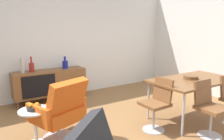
% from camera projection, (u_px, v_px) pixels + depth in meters
% --- Properties ---
extents(ground_plane, '(8.32, 8.32, 0.00)m').
position_uv_depth(ground_plane, '(119.00, 139.00, 3.24)').
color(ground_plane, olive).
extents(wall_back, '(6.80, 0.12, 2.80)m').
position_uv_depth(wall_back, '(58.00, 39.00, 5.12)').
color(wall_back, white).
rests_on(wall_back, ground_plane).
extents(sideboard, '(1.60, 0.45, 0.72)m').
position_uv_depth(sideboard, '(50.00, 82.00, 4.87)').
color(sideboard, brown).
rests_on(sideboard, ground_plane).
extents(vase_cobalt, '(0.13, 0.13, 0.29)m').
position_uv_depth(vase_cobalt, '(65.00, 64.00, 5.00)').
color(vase_cobalt, navy).
rests_on(vase_cobalt, sideboard).
extents(vase_sculptural_dark, '(0.08, 0.08, 0.32)m').
position_uv_depth(vase_sculptural_dark, '(22.00, 65.00, 4.49)').
color(vase_sculptural_dark, beige).
rests_on(vase_sculptural_dark, sideboard).
extents(vase_ceramic_small, '(0.11, 0.11, 0.34)m').
position_uv_depth(vase_ceramic_small, '(32.00, 67.00, 4.60)').
color(vase_ceramic_small, maroon).
rests_on(vase_ceramic_small, sideboard).
extents(dining_table, '(1.60, 0.90, 0.74)m').
position_uv_depth(dining_table, '(193.00, 81.00, 3.89)').
color(dining_table, brown).
rests_on(dining_table, ground_plane).
extents(wooden_bowl_on_table, '(0.26, 0.26, 0.06)m').
position_uv_depth(wooden_bowl_on_table, '(191.00, 77.00, 3.89)').
color(wooden_bowl_on_table, brown).
rests_on(wooden_bowl_on_table, dining_table).
extents(dining_chair_near_window, '(0.43, 0.40, 0.86)m').
position_uv_depth(dining_chair_near_window, '(157.00, 102.00, 3.46)').
color(dining_chair_near_window, brown).
rests_on(dining_chair_near_window, ground_plane).
extents(dining_chair_front_left, '(0.41, 0.44, 0.86)m').
position_uv_depth(dining_chair_front_left, '(209.00, 106.00, 3.29)').
color(dining_chair_front_left, brown).
rests_on(dining_chair_front_left, ground_plane).
extents(lounge_chair_red, '(0.85, 0.82, 0.95)m').
position_uv_depth(lounge_chair_red, '(60.00, 110.00, 3.15)').
color(lounge_chair_red, '#D85919').
rests_on(lounge_chair_red, ground_plane).
extents(side_table_round, '(0.44, 0.44, 0.52)m').
position_uv_depth(side_table_round, '(35.00, 123.00, 3.03)').
color(side_table_round, white).
rests_on(side_table_round, ground_plane).
extents(fruit_bowl, '(0.20, 0.20, 0.11)m').
position_uv_depth(fruit_bowl, '(34.00, 107.00, 2.99)').
color(fruit_bowl, '#262628').
rests_on(fruit_bowl, side_table_round).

